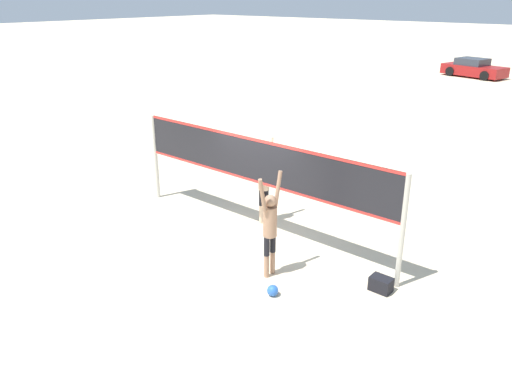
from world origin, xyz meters
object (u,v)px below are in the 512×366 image
player_blocker (264,179)px  player_spiker (270,224)px  gear_bag (381,284)px  volleyball (273,290)px  volleyball_net (256,167)px  parked_car_near (474,69)px

player_blocker → player_spiker: bearing=41.8°
player_blocker → gear_bag: size_ratio=5.19×
player_spiker → player_blocker: (-1.73, 1.94, -0.02)m
volleyball → gear_bag: bearing=44.6°
player_spiker → volleyball_net: bearing=48.3°
gear_bag → parked_car_near: (-7.58, 29.08, 0.44)m
volleyball_net → parked_car_near: bearing=98.1°
gear_bag → player_spiker: bearing=-155.5°
volleyball → gear_bag: 2.14m
volleyball → parked_car_near: bearing=101.2°
volleyball_net → gear_bag: size_ratio=17.67×
gear_bag → parked_car_near: 30.05m
player_blocker → gear_bag: bearing=75.2°
gear_bag → parked_car_near: size_ratio=0.09×
player_spiker → gear_bag: (2.05, 0.94, -1.03)m
player_blocker → parked_car_near: (-3.80, 28.08, -0.57)m
volleyball → parked_car_near: (-6.06, 30.58, 0.47)m
player_spiker → parked_car_near: player_spiker is taller
parked_car_near → volleyball_net: bearing=-68.8°
volleyball_net → gear_bag: bearing=-5.7°
volleyball_net → parked_car_near: 29.04m
player_spiker → gear_bag: bearing=-65.5°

